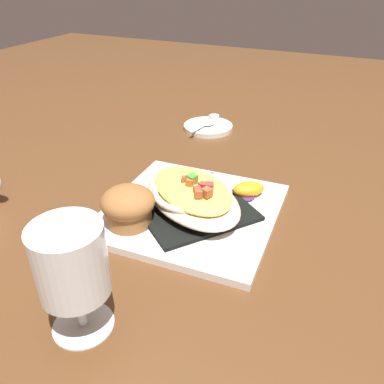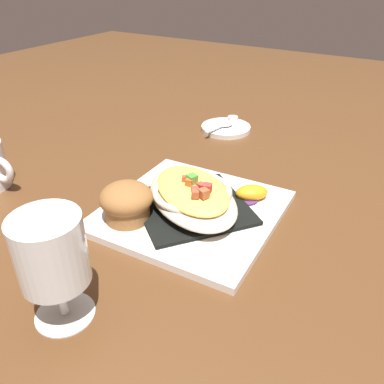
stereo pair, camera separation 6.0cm
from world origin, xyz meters
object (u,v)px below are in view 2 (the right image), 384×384
spoon (225,124)px  creamer_cup_0 (233,120)px  stemmed_glass (52,257)px  square_plate (192,211)px  orange_garnish (251,193)px  gratin_dish (192,194)px  muffin (126,202)px  creamer_saucer (226,128)px

spoon → creamer_cup_0: bearing=169.5°
stemmed_glass → spoon: (-0.59, -0.10, -0.07)m
square_plate → spoon: spoon is taller
spoon → stemmed_glass: bearing=9.2°
orange_garnish → creamer_cup_0: orange_garnish is taller
orange_garnish → gratin_dish: bearing=-42.3°
muffin → creamer_cup_0: muffin is taller
gratin_dish → spoon: 0.36m
muffin → gratin_dish: bearing=137.1°
gratin_dish → orange_garnish: bearing=137.7°
orange_garnish → creamer_saucer: orange_garnish is taller
orange_garnish → creamer_saucer: 0.33m
creamer_saucer → spoon: (0.00, -0.00, 0.01)m
orange_garnish → creamer_saucer: size_ratio=0.55×
stemmed_glass → creamer_cup_0: size_ratio=5.58×
creamer_cup_0 → gratin_dish: bearing=16.5°
orange_garnish → spoon: size_ratio=0.69×
square_plate → orange_garnish: bearing=137.6°
orange_garnish → creamer_saucer: bearing=-146.0°
creamer_saucer → spoon: size_ratio=1.24×
stemmed_glass → creamer_cup_0: bearing=-171.7°
stemmed_glass → muffin: bearing=-164.4°
square_plate → muffin: bearing=-42.7°
orange_garnish → creamer_cup_0: size_ratio=2.65×
square_plate → gratin_dish: bearing=57.3°
orange_garnish → stemmed_glass: stemmed_glass is taller
muffin → orange_garnish: (-0.15, 0.14, -0.02)m
muffin → orange_garnish: muffin is taller
creamer_saucer → square_plate: bearing=18.4°
orange_garnish → stemmed_glass: (0.32, -0.09, 0.06)m
spoon → creamer_cup_0: (-0.03, 0.01, 0.00)m
spoon → creamer_cup_0: 0.03m
square_plate → gratin_dish: gratin_dish is taller
muffin → stemmed_glass: 0.19m
square_plate → stemmed_glass: (0.25, -0.02, 0.08)m
creamer_cup_0 → creamer_saucer: bearing=-10.5°
gratin_dish → spoon: bearing=-161.3°
orange_garnish → spoon: bearing=-145.6°
square_plate → muffin: (0.07, -0.07, 0.04)m
creamer_saucer → creamer_cup_0: 0.03m
creamer_cup_0 → spoon: bearing=-10.5°
square_plate → muffin: muffin is taller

